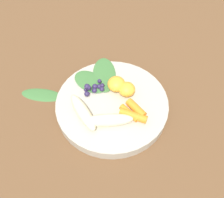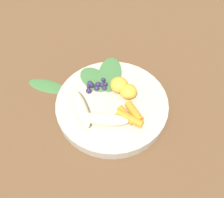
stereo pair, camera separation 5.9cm
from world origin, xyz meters
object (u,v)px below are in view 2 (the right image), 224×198
banana_peeled_left (104,119)px  orange_segment_near (119,85)px  bowl (112,105)px  banana_peeled_right (81,108)px  kale_leaf_stray (47,86)px

banana_peeled_left → orange_segment_near: bearing=76.1°
bowl → orange_segment_near: 0.05m
bowl → banana_peeled_right: size_ratio=2.45×
banana_peeled_right → bowl: bearing=90.2°
banana_peeled_left → kale_leaf_stray: size_ratio=1.01×
bowl → banana_peeled_left: banana_peeled_left is taller
bowl → kale_leaf_stray: (-0.10, 0.16, -0.01)m
banana_peeled_right → kale_leaf_stray: banana_peeled_right is taller
kale_leaf_stray → banana_peeled_left: bearing=158.7°
banana_peeled_right → kale_leaf_stray: bearing=-155.5°
banana_peeled_left → banana_peeled_right: (-0.03, 0.06, 0.00)m
bowl → orange_segment_near: bearing=29.0°
bowl → banana_peeled_left: size_ratio=2.45×
orange_segment_near → kale_leaf_stray: size_ratio=0.40×
banana_peeled_right → kale_leaf_stray: size_ratio=1.01×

